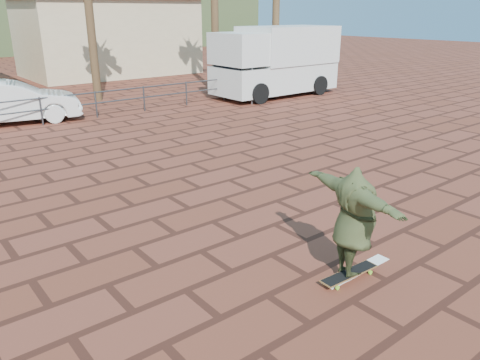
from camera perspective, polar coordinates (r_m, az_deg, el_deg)
name	(u,v)px	position (r m, az deg, el deg)	size (l,w,h in m)	color
ground	(271,255)	(7.84, 3.85, -9.11)	(120.00, 120.00, 0.00)	brown
paint_stripe	(357,271)	(7.61, 14.05, -10.67)	(1.40, 0.22, 0.01)	white
guardrail	(40,106)	(17.93, -23.15, 8.28)	(24.06, 0.06, 1.00)	#47494F
building_east	(109,33)	(31.70, -15.72, 16.89)	(10.60, 6.60, 5.00)	beige
longboard	(349,274)	(7.34, 13.17, -11.08)	(1.06, 0.28, 0.10)	olive
skateboarder	(354,222)	(6.94, 13.72, -4.97)	(2.07, 0.56, 1.68)	#373F22
campervan	(276,60)	(22.68, 4.44, 14.40)	(6.09, 2.71, 3.15)	silver
car_silver	(9,97)	(20.19, -26.29, 9.11)	(1.71, 4.26, 1.45)	#B1B3B9
car_white	(13,102)	(18.72, -25.98, 8.52)	(1.58, 4.54, 1.50)	white
street_sign	(252,65)	(20.30, 1.50, 13.84)	(0.48, 0.14, 2.39)	gray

